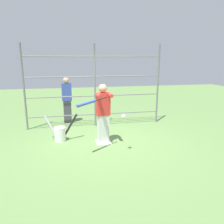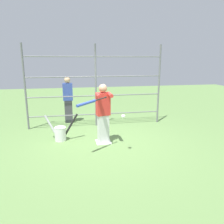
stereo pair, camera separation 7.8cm
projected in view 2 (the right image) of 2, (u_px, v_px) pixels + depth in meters
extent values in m
plane|color=#608447|center=(103.00, 142.00, 5.97)|extent=(24.00, 24.00, 0.00)
cube|color=white|center=(103.00, 142.00, 5.97)|extent=(0.40, 0.40, 0.02)
cylinder|color=slate|center=(159.00, 85.00, 7.58)|extent=(0.06, 0.06, 2.69)
cylinder|color=slate|center=(96.00, 86.00, 7.18)|extent=(0.06, 0.06, 2.69)
cylinder|color=slate|center=(25.00, 88.00, 6.77)|extent=(0.06, 0.06, 2.69)
cylinder|color=slate|center=(96.00, 114.00, 7.40)|extent=(4.42, 0.04, 0.04)
cylinder|color=slate|center=(96.00, 96.00, 7.25)|extent=(4.42, 0.04, 0.04)
cylinder|color=slate|center=(96.00, 77.00, 7.10)|extent=(4.42, 0.04, 0.04)
cylinder|color=slate|center=(95.00, 56.00, 6.95)|extent=(4.42, 0.04, 0.04)
cube|color=silver|center=(103.00, 129.00, 5.88)|extent=(0.31, 0.23, 0.77)
cube|color=red|center=(103.00, 104.00, 5.72)|extent=(0.38, 0.27, 0.60)
sphere|color=tan|center=(103.00, 88.00, 5.62)|extent=(0.22, 0.22, 0.22)
cylinder|color=red|center=(110.00, 95.00, 5.51)|extent=(0.09, 0.43, 0.09)
cylinder|color=red|center=(98.00, 95.00, 5.39)|extent=(0.09, 0.43, 0.09)
sphere|color=black|center=(106.00, 97.00, 5.25)|extent=(0.05, 0.05, 0.05)
cylinder|color=black|center=(100.00, 99.00, 5.13)|extent=(0.30, 0.23, 0.06)
cylinder|color=#334CB2|center=(86.00, 103.00, 4.83)|extent=(0.47, 0.36, 0.11)
sphere|color=white|center=(123.00, 116.00, 5.08)|extent=(0.10, 0.10, 0.10)
cylinder|color=white|center=(60.00, 134.00, 6.06)|extent=(0.31, 0.31, 0.38)
torus|color=white|center=(60.00, 127.00, 6.01)|extent=(0.32, 0.32, 0.01)
cylinder|color=#B2B2B7|center=(52.00, 127.00, 6.07)|extent=(0.42, 0.22, 0.69)
cylinder|color=black|center=(70.00, 126.00, 6.10)|extent=(0.48, 0.13, 0.71)
cube|color=#3F3F47|center=(69.00, 111.00, 7.76)|extent=(0.27, 0.17, 0.80)
cube|color=#334799|center=(68.00, 92.00, 7.59)|extent=(0.33, 0.18, 0.60)
sphere|color=tan|center=(67.00, 80.00, 7.49)|extent=(0.21, 0.21, 0.21)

